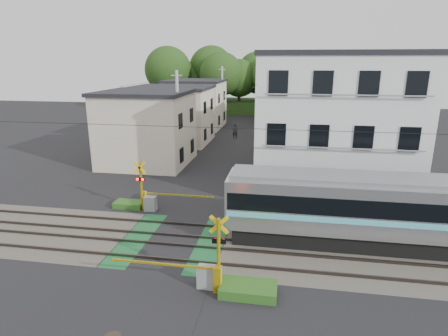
% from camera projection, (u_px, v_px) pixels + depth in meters
% --- Properties ---
extents(ground, '(120.00, 120.00, 0.00)m').
position_uv_depth(ground, '(173.00, 241.00, 18.80)').
color(ground, black).
extents(track_bed, '(120.00, 120.00, 0.14)m').
position_uv_depth(track_bed, '(173.00, 240.00, 18.79)').
color(track_bed, '#47423A').
rests_on(track_bed, ground).
extents(crossing_signal_near, '(4.74, 0.65, 3.09)m').
position_uv_depth(crossing_signal_near, '(208.00, 272.00, 14.72)').
color(crossing_signal_near, yellow).
rests_on(crossing_signal_near, ground).
extents(crossing_signal_far, '(4.74, 0.65, 3.09)m').
position_uv_depth(crossing_signal_far, '(149.00, 199.00, 22.48)').
color(crossing_signal_far, yellow).
rests_on(crossing_signal_far, ground).
extents(apartment_block, '(10.20, 8.36, 9.30)m').
position_uv_depth(apartment_block, '(334.00, 123.00, 25.14)').
color(apartment_block, white).
rests_on(apartment_block, ground).
extents(houses_row, '(22.07, 31.35, 6.80)m').
position_uv_depth(houses_row, '(242.00, 111.00, 42.42)').
color(houses_row, beige).
rests_on(houses_row, ground).
extents(tree_hill, '(40.00, 13.02, 11.32)m').
position_uv_depth(tree_hill, '(248.00, 81.00, 63.36)').
color(tree_hill, '#244316').
rests_on(tree_hill, ground).
extents(catenary, '(60.00, 5.04, 7.00)m').
position_uv_depth(catenary, '(298.00, 176.00, 16.85)').
color(catenary, '#2D2D33').
rests_on(catenary, ground).
extents(utility_poles, '(7.90, 42.00, 8.00)m').
position_uv_depth(utility_poles, '(226.00, 106.00, 39.64)').
color(utility_poles, '#A5A5A0').
rests_on(utility_poles, ground).
extents(pedestrian, '(0.71, 0.56, 1.74)m').
position_uv_depth(pedestrian, '(235.00, 131.00, 43.36)').
color(pedestrian, '#292E34').
rests_on(pedestrian, ground).
extents(weed_patches, '(10.25, 8.80, 0.40)m').
position_uv_depth(weed_patches, '(207.00, 241.00, 18.38)').
color(weed_patches, '#2D5E1E').
rests_on(weed_patches, ground).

